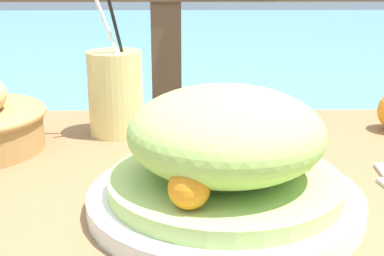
# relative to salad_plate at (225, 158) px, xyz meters

# --- Properties ---
(railing_fence) EXTENTS (2.80, 0.08, 0.98)m
(railing_fence) POSITION_rel_salad_plate_xyz_m (-0.09, 0.75, -0.10)
(railing_fence) COLOR brown
(railing_fence) RESTS_ON ground_plane
(sea_backdrop) EXTENTS (12.00, 4.00, 0.48)m
(sea_backdrop) POSITION_rel_salad_plate_xyz_m (-0.09, 3.25, -0.54)
(sea_backdrop) COLOR #568EA8
(sea_backdrop) RESTS_ON ground_plane
(salad_plate) EXTENTS (0.30, 0.30, 0.13)m
(salad_plate) POSITION_rel_salad_plate_xyz_m (0.00, 0.00, 0.00)
(salad_plate) COLOR silver
(salad_plate) RESTS_ON patio_table
(drink_glass) EXTENTS (0.08, 0.09, 0.24)m
(drink_glass) POSITION_rel_salad_plate_xyz_m (-0.15, 0.27, 0.01)
(drink_glass) COLOR #DBCC7F
(drink_glass) RESTS_ON patio_table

